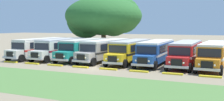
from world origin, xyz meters
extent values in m
plane|color=#84755B|center=(0.00, 0.00, 0.00)|extent=(220.00, 220.00, 0.00)
cube|color=#4C7538|center=(0.00, -8.04, 0.00)|extent=(80.00, 8.85, 0.01)
cube|color=silver|center=(-11.98, 5.65, 1.55)|extent=(2.81, 9.28, 2.10)
cube|color=red|center=(-11.98, 5.65, 1.38)|extent=(2.85, 9.30, 0.24)
cube|color=black|center=(-10.70, 5.91, 2.05)|extent=(0.32, 8.00, 0.80)
cube|color=black|center=(-13.24, 5.99, 2.05)|extent=(0.32, 8.00, 0.80)
cube|color=beige|center=(-11.98, 5.65, 2.71)|extent=(2.73, 9.18, 0.22)
cube|color=silver|center=(-12.16, 0.35, 1.02)|extent=(2.25, 1.47, 1.05)
cube|color=black|center=(-12.19, -0.39, 1.05)|extent=(1.10, 0.14, 0.70)
cube|color=#B7B7BC|center=(-12.19, -0.43, 0.62)|extent=(2.41, 0.28, 0.24)
cube|color=black|center=(-12.14, 1.02, 2.05)|extent=(2.20, 0.14, 0.84)
cube|color=red|center=(-11.82, 10.27, 1.45)|extent=(0.90, 0.09, 1.30)
sphere|color=#EAE5C6|center=(-11.49, -0.46, 1.05)|extent=(0.20, 0.20, 0.20)
sphere|color=#EAE5C6|center=(-12.89, -0.41, 1.05)|extent=(0.20, 0.20, 0.20)
cylinder|color=black|center=(-10.96, 0.41, 0.50)|extent=(0.31, 1.01, 1.00)
cylinder|color=black|center=(-13.36, 0.50, 0.50)|extent=(0.31, 1.01, 1.00)
cylinder|color=black|center=(-10.68, 8.61, 0.50)|extent=(0.31, 1.01, 1.00)
cylinder|color=black|center=(-13.07, 8.69, 0.50)|extent=(0.31, 1.01, 1.00)
cube|color=silver|center=(-8.68, 6.10, 1.55)|extent=(2.66, 9.24, 2.10)
cube|color=maroon|center=(-8.68, 6.10, 1.38)|extent=(2.69, 9.26, 0.24)
cube|color=black|center=(-7.41, 6.43, 2.05)|extent=(0.18, 8.00, 0.80)
cube|color=black|center=(-9.95, 6.38, 2.05)|extent=(0.18, 8.00, 0.80)
cube|color=#B2B2B7|center=(-8.68, 6.10, 2.71)|extent=(2.58, 9.14, 0.22)
cube|color=silver|center=(-8.58, 0.81, 1.02)|extent=(2.22, 1.44, 1.05)
cube|color=black|center=(-8.57, 0.07, 1.05)|extent=(1.10, 0.12, 0.70)
cube|color=#B7B7BC|center=(-8.57, 0.03, 0.62)|extent=(2.40, 0.24, 0.24)
cube|color=black|center=(-8.59, 1.48, 2.05)|extent=(2.20, 0.10, 0.84)
cube|color=maroon|center=(-8.76, 10.72, 1.45)|extent=(0.90, 0.08, 1.30)
sphere|color=#EAE5C6|center=(-7.87, 0.03, 1.05)|extent=(0.20, 0.20, 0.20)
sphere|color=#EAE5C6|center=(-9.27, 0.00, 1.05)|extent=(0.20, 0.20, 0.20)
cylinder|color=black|center=(-7.38, 0.93, 0.50)|extent=(0.30, 1.00, 1.00)
cylinder|color=black|center=(-9.78, 0.88, 0.50)|extent=(0.30, 1.00, 1.00)
cylinder|color=black|center=(-7.53, 9.13, 0.50)|extent=(0.30, 1.00, 1.00)
cylinder|color=black|center=(-9.93, 9.08, 0.50)|extent=(0.30, 1.00, 1.00)
cube|color=teal|center=(-5.13, 6.52, 1.55)|extent=(2.51, 9.20, 2.10)
cube|color=white|center=(-5.13, 6.52, 1.38)|extent=(2.54, 9.22, 0.24)
cube|color=black|center=(-3.86, 6.82, 2.05)|extent=(0.05, 8.00, 0.80)
cube|color=black|center=(-6.40, 6.82, 2.05)|extent=(0.05, 8.00, 0.80)
cube|color=beige|center=(-5.13, 6.52, 2.71)|extent=(2.43, 9.10, 0.22)
cube|color=teal|center=(-5.14, 1.22, 1.02)|extent=(2.20, 1.40, 1.05)
cube|color=black|center=(-5.14, 0.48, 1.05)|extent=(1.10, 0.10, 0.70)
cube|color=#B7B7BC|center=(-5.14, 0.44, 0.62)|extent=(2.40, 0.20, 0.24)
cube|color=black|center=(-5.14, 1.89, 2.05)|extent=(2.20, 0.06, 0.84)
cube|color=white|center=(-5.13, 11.14, 1.45)|extent=(0.90, 0.06, 1.30)
sphere|color=#EAE5C6|center=(-4.44, 0.43, 1.05)|extent=(0.20, 0.20, 0.20)
sphere|color=#EAE5C6|center=(-5.84, 0.43, 1.05)|extent=(0.20, 0.20, 0.20)
cylinder|color=black|center=(-3.94, 1.32, 0.50)|extent=(0.28, 1.00, 1.00)
cylinder|color=black|center=(-6.34, 1.32, 0.50)|extent=(0.28, 1.00, 1.00)
cylinder|color=black|center=(-3.93, 9.52, 0.50)|extent=(0.28, 1.00, 1.00)
cylinder|color=black|center=(-6.33, 9.52, 0.50)|extent=(0.28, 1.00, 1.00)
cube|color=#9E9993|center=(-1.67, 6.48, 1.55)|extent=(3.24, 9.37, 2.10)
cube|color=#282828|center=(-1.67, 6.48, 1.38)|extent=(3.27, 9.39, 0.24)
cube|color=black|center=(-0.38, 6.67, 2.05)|extent=(0.69, 7.98, 0.80)
cube|color=black|center=(-2.91, 6.88, 2.05)|extent=(0.69, 7.98, 0.80)
cube|color=silver|center=(-1.67, 6.48, 2.71)|extent=(3.15, 9.27, 0.22)
cube|color=#9E9993|center=(-2.10, 1.20, 1.02)|extent=(2.31, 1.57, 1.05)
cube|color=black|center=(-2.16, 0.46, 1.05)|extent=(1.10, 0.19, 0.70)
cube|color=#B7B7BC|center=(-2.16, 0.42, 0.62)|extent=(2.41, 0.39, 0.24)
cube|color=black|center=(-2.04, 1.86, 2.05)|extent=(2.20, 0.24, 0.84)
cube|color=#282828|center=(-1.29, 11.08, 1.45)|extent=(0.90, 0.13, 1.30)
sphere|color=#EAE5C6|center=(-1.46, 0.35, 1.05)|extent=(0.20, 0.20, 0.20)
sphere|color=#EAE5C6|center=(-2.86, 0.47, 1.05)|extent=(0.20, 0.20, 0.20)
cylinder|color=black|center=(-0.89, 1.20, 0.50)|extent=(0.36, 1.02, 1.00)
cylinder|color=black|center=(-3.29, 1.39, 0.50)|extent=(0.36, 1.02, 1.00)
cylinder|color=black|center=(-0.23, 9.37, 0.50)|extent=(0.36, 1.02, 1.00)
cylinder|color=black|center=(-2.62, 9.57, 0.50)|extent=(0.36, 1.02, 1.00)
cube|color=yellow|center=(1.85, 6.55, 1.55)|extent=(2.57, 9.22, 2.10)
cube|color=black|center=(1.85, 6.55, 1.38)|extent=(2.60, 9.24, 0.24)
cube|color=black|center=(3.12, 6.84, 2.05)|extent=(0.10, 8.00, 0.80)
cube|color=black|center=(0.58, 6.86, 2.05)|extent=(0.10, 8.00, 0.80)
cube|color=#B2B2B7|center=(1.85, 6.55, 2.71)|extent=(2.48, 9.12, 0.22)
cube|color=yellow|center=(1.81, 1.25, 1.02)|extent=(2.21, 1.42, 1.05)
cube|color=black|center=(1.81, 0.51, 1.05)|extent=(1.10, 0.11, 0.70)
cube|color=#B7B7BC|center=(1.81, 0.47, 0.62)|extent=(2.40, 0.22, 0.24)
cube|color=black|center=(1.82, 1.92, 2.05)|extent=(2.20, 0.08, 0.84)
cube|color=black|center=(1.88, 11.17, 1.45)|extent=(0.90, 0.07, 1.30)
sphere|color=#EAE5C6|center=(2.51, 0.45, 1.05)|extent=(0.20, 0.20, 0.20)
sphere|color=#EAE5C6|center=(1.11, 0.46, 1.05)|extent=(0.20, 0.20, 0.20)
cylinder|color=black|center=(3.01, 1.34, 0.50)|extent=(0.29, 1.00, 1.00)
cylinder|color=black|center=(0.61, 1.36, 0.50)|extent=(0.29, 1.00, 1.00)
cylinder|color=black|center=(3.07, 9.54, 0.50)|extent=(0.29, 1.00, 1.00)
cylinder|color=black|center=(0.67, 9.56, 0.50)|extent=(0.29, 1.00, 1.00)
cube|color=#23519E|center=(5.15, 6.55, 1.55)|extent=(2.67, 9.24, 2.10)
cube|color=silver|center=(5.15, 6.55, 1.38)|extent=(2.70, 9.27, 0.24)
cube|color=black|center=(6.41, 6.88, 2.05)|extent=(0.19, 8.00, 0.80)
cube|color=black|center=(3.87, 6.83, 2.05)|extent=(0.19, 8.00, 0.80)
cube|color=silver|center=(5.15, 6.55, 2.71)|extent=(2.59, 9.14, 0.22)
cube|color=#23519E|center=(5.24, 1.25, 1.02)|extent=(2.23, 1.44, 1.05)
cube|color=black|center=(5.26, 0.51, 1.05)|extent=(1.10, 0.12, 0.70)
cube|color=#B7B7BC|center=(5.26, 0.47, 0.62)|extent=(2.40, 0.24, 0.24)
cube|color=black|center=(5.23, 1.92, 2.05)|extent=(2.20, 0.10, 0.84)
cube|color=silver|center=(5.06, 11.17, 1.45)|extent=(0.90, 0.08, 1.30)
sphere|color=#EAE5C6|center=(5.96, 0.48, 1.05)|extent=(0.20, 0.20, 0.20)
sphere|color=#EAE5C6|center=(4.56, 0.45, 1.05)|extent=(0.20, 0.20, 0.20)
cylinder|color=black|center=(6.44, 1.38, 0.50)|extent=(0.30, 1.01, 1.00)
cylinder|color=black|center=(4.04, 1.33, 0.50)|extent=(0.30, 1.01, 1.00)
cylinder|color=black|center=(6.29, 9.57, 0.50)|extent=(0.30, 1.01, 1.00)
cylinder|color=black|center=(3.89, 9.53, 0.50)|extent=(0.30, 1.01, 1.00)
cube|color=red|center=(8.79, 6.63, 1.55)|extent=(2.50, 9.20, 2.10)
cube|color=white|center=(8.79, 6.63, 1.38)|extent=(2.53, 9.22, 0.24)
cube|color=black|center=(10.06, 6.93, 2.05)|extent=(0.04, 8.00, 0.80)
cube|color=black|center=(7.52, 6.93, 2.05)|extent=(0.04, 8.00, 0.80)
cube|color=#B2B2B7|center=(8.79, 6.63, 2.71)|extent=(2.42, 9.10, 0.22)
cube|color=red|center=(8.78, 1.33, 1.02)|extent=(2.20, 1.40, 1.05)
cube|color=black|center=(8.78, 0.59, 1.05)|extent=(1.10, 0.10, 0.70)
cube|color=#B7B7BC|center=(8.78, 0.55, 0.62)|extent=(2.40, 0.20, 0.24)
cube|color=black|center=(8.78, 2.00, 2.05)|extent=(2.20, 0.06, 0.84)
cube|color=white|center=(8.79, 11.25, 1.45)|extent=(0.90, 0.06, 1.30)
sphere|color=#EAE5C6|center=(9.48, 0.54, 1.05)|extent=(0.20, 0.20, 0.20)
sphere|color=#EAE5C6|center=(8.08, 0.54, 1.05)|extent=(0.20, 0.20, 0.20)
cylinder|color=black|center=(9.98, 1.43, 0.50)|extent=(0.28, 1.00, 1.00)
cylinder|color=black|center=(7.58, 1.43, 0.50)|extent=(0.28, 1.00, 1.00)
cylinder|color=black|center=(9.99, 9.63, 0.50)|extent=(0.28, 1.00, 1.00)
cylinder|color=black|center=(7.59, 9.63, 0.50)|extent=(0.28, 1.00, 1.00)
cube|color=orange|center=(11.96, 6.24, 1.55)|extent=(2.92, 9.31, 2.10)
cube|color=white|center=(11.96, 6.24, 1.38)|extent=(2.95, 9.33, 0.24)
cube|color=black|center=(10.71, 6.60, 2.05)|extent=(0.41, 7.99, 0.80)
cube|color=silver|center=(11.96, 6.24, 2.71)|extent=(2.84, 9.20, 0.22)
cube|color=orange|center=(11.72, 0.95, 1.02)|extent=(2.26, 1.50, 1.05)
cube|color=black|center=(11.69, 0.21, 1.05)|extent=(1.10, 0.15, 0.70)
cube|color=#B7B7BC|center=(11.68, 0.17, 0.62)|extent=(2.41, 0.31, 0.24)
cube|color=black|center=(11.75, 1.62, 2.05)|extent=(2.20, 0.16, 0.84)
cube|color=white|center=(12.17, 10.86, 1.45)|extent=(0.90, 0.10, 1.30)
sphere|color=#EAE5C6|center=(12.38, 0.13, 1.05)|extent=(0.20, 0.20, 0.20)
sphere|color=#EAE5C6|center=(10.98, 0.19, 1.05)|extent=(0.20, 0.20, 0.20)
cylinder|color=black|center=(12.92, 0.99, 0.50)|extent=(0.33, 1.01, 1.00)
cylinder|color=black|center=(10.53, 1.10, 0.50)|extent=(0.33, 1.01, 1.00)
cylinder|color=black|center=(10.90, 9.30, 0.50)|extent=(0.33, 1.01, 1.00)
cube|color=yellow|center=(-12.07, -0.36, 0.07)|extent=(2.00, 0.36, 0.15)
cube|color=yellow|center=(-8.62, -0.36, 0.07)|extent=(2.00, 0.36, 0.15)
cube|color=yellow|center=(-5.17, -0.36, 0.07)|extent=(2.00, 0.36, 0.15)
cube|color=yellow|center=(-1.72, -0.36, 0.07)|extent=(2.00, 0.36, 0.15)
cube|color=yellow|center=(1.72, -0.36, 0.07)|extent=(2.00, 0.36, 0.15)
cube|color=yellow|center=(5.17, -0.36, 0.07)|extent=(2.00, 0.36, 0.15)
cube|color=yellow|center=(8.62, -0.36, 0.07)|extent=(2.00, 0.36, 0.15)
cube|color=yellow|center=(12.07, -0.36, 0.07)|extent=(2.00, 0.36, 0.15)
cylinder|color=brown|center=(-7.44, 17.26, 1.91)|extent=(0.86, 0.86, 3.83)
ellipsoid|color=#286028|center=(-7.44, 17.26, 6.40)|extent=(13.60, 13.54, 6.86)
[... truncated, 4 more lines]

